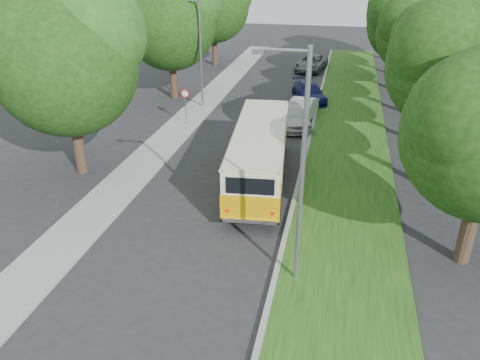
% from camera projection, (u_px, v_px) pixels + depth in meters
% --- Properties ---
extents(ground, '(120.00, 120.00, 0.00)m').
position_uv_depth(ground, '(198.00, 229.00, 19.33)').
color(ground, '#27272A').
rests_on(ground, ground).
extents(curb, '(0.20, 70.00, 0.15)m').
position_uv_depth(curb, '(298.00, 183.00, 22.97)').
color(curb, gray).
rests_on(curb, ground).
extents(grass_verge, '(4.50, 70.00, 0.13)m').
position_uv_depth(grass_verge, '(347.00, 188.00, 22.52)').
color(grass_verge, '#204311').
rests_on(grass_verge, ground).
extents(sidewalk, '(2.20, 70.00, 0.12)m').
position_uv_depth(sidewalk, '(139.00, 168.00, 24.62)').
color(sidewalk, gray).
rests_on(sidewalk, ground).
extents(treeline, '(24.27, 41.91, 9.46)m').
position_uv_depth(treeline, '(317.00, 22.00, 31.86)').
color(treeline, '#332319').
rests_on(treeline, ground).
extents(lamppost_near, '(1.71, 0.16, 8.00)m').
position_uv_depth(lamppost_near, '(300.00, 166.00, 14.39)').
color(lamppost_near, gray).
rests_on(lamppost_near, ground).
extents(lamppost_far, '(1.71, 0.16, 7.50)m').
position_uv_depth(lamppost_far, '(199.00, 50.00, 32.45)').
color(lamppost_far, gray).
rests_on(lamppost_far, ground).
extents(warning_sign, '(0.56, 0.10, 2.50)m').
position_uv_depth(warning_sign, '(185.00, 100.00, 29.94)').
color(warning_sign, gray).
rests_on(warning_sign, ground).
extents(vintage_bus, '(3.43, 9.83, 2.86)m').
position_uv_depth(vintage_bus, '(260.00, 155.00, 22.60)').
color(vintage_bus, '#E2A107').
rests_on(vintage_bus, ground).
extents(car_silver, '(3.33, 4.83, 1.53)m').
position_uv_depth(car_silver, '(292.00, 115.00, 30.21)').
color(car_silver, silver).
rests_on(car_silver, ground).
extents(car_white, '(2.15, 4.51, 1.43)m').
position_uv_depth(car_white, '(301.00, 110.00, 31.28)').
color(car_white, white).
rests_on(car_white, ground).
extents(car_blue, '(3.35, 5.01, 1.35)m').
position_uv_depth(car_blue, '(309.00, 93.00, 35.36)').
color(car_blue, '#121451').
rests_on(car_blue, ground).
extents(car_grey, '(3.16, 5.40, 1.41)m').
position_uv_depth(car_grey, '(311.00, 63.00, 44.49)').
color(car_grey, slate).
rests_on(car_grey, ground).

